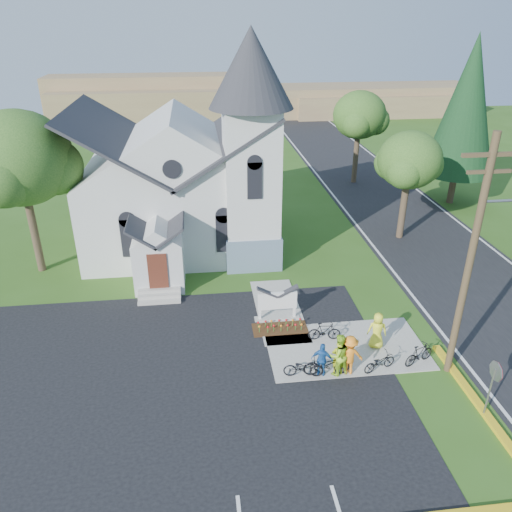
{
  "coord_description": "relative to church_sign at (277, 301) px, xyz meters",
  "views": [
    {
      "loc": [
        -4.71,
        -17.13,
        13.56
      ],
      "look_at": [
        -2.02,
        5.0,
        2.62
      ],
      "focal_mm": 35.0,
      "sensor_mm": 36.0,
      "label": 1
    }
  ],
  "objects": [
    {
      "name": "cyclist_4",
      "position": [
        4.02,
        -2.81,
        -0.11
      ],
      "size": [
        0.95,
        0.74,
        1.73
      ],
      "primitive_type": "imported",
      "rotation": [
        0.0,
        0.0,
        2.9
      ],
      "color": "yellow",
      "rests_on": "sidewalk"
    },
    {
      "name": "church_sign",
      "position": [
        0.0,
        0.0,
        0.0
      ],
      "size": [
        2.2,
        0.4,
        1.7
      ],
      "color": "gray",
      "rests_on": "ground"
    },
    {
      "name": "bike_2",
      "position": [
        1.35,
        -4.4,
        -0.46
      ],
      "size": [
        1.97,
        0.75,
        1.02
      ],
      "primitive_type": "imported",
      "rotation": [
        0.0,
        0.0,
        1.53
      ],
      "color": "black",
      "rests_on": "sidewalk"
    },
    {
      "name": "bike_3",
      "position": [
        5.43,
        -4.17,
        -0.5
      ],
      "size": [
        1.63,
        1.03,
        0.95
      ],
      "primitive_type": "imported",
      "rotation": [
        0.0,
        0.0,
        1.98
      ],
      "color": "black",
      "rests_on": "sidewalk"
    },
    {
      "name": "utility_pole",
      "position": [
        6.56,
        -4.7,
        4.38
      ],
      "size": [
        3.45,
        0.28,
        10.0
      ],
      "color": "#453622",
      "rests_on": "ground"
    },
    {
      "name": "flower_bed",
      "position": [
        0.0,
        -0.9,
        -0.99
      ],
      "size": [
        2.6,
        1.1,
        0.07
      ],
      "primitive_type": "cube",
      "color": "#38220F",
      "rests_on": "ground"
    },
    {
      "name": "bike_4",
      "position": [
        3.61,
        -4.4,
        -0.57
      ],
      "size": [
        1.63,
        1.01,
        0.81
      ],
      "primitive_type": "imported",
      "rotation": [
        0.0,
        0.0,
        1.9
      ],
      "color": "black",
      "rests_on": "sidewalk"
    },
    {
      "name": "cyclist_1",
      "position": [
        1.82,
        -4.4,
        -0.03
      ],
      "size": [
        1.07,
        0.93,
        1.89
      ],
      "primitive_type": "imported",
      "rotation": [
        0.0,
        0.0,
        3.41
      ],
      "color": "#9BD427",
      "rests_on": "sidewalk"
    },
    {
      "name": "bike_1",
      "position": [
        1.85,
        -2.01,
        -0.53
      ],
      "size": [
        1.53,
        0.55,
        0.9
      ],
      "primitive_type": "imported",
      "rotation": [
        0.0,
        0.0,
        1.48
      ],
      "color": "black",
      "rests_on": "sidewalk"
    },
    {
      "name": "tree_road_mid",
      "position": [
        10.2,
        20.8,
        4.75
      ],
      "size": [
        4.4,
        4.4,
        7.8
      ],
      "color": "#3A2D20",
      "rests_on": "ground"
    },
    {
      "name": "stop_sign",
      "position": [
        6.63,
        -7.4,
        0.75
      ],
      "size": [
        0.11,
        0.76,
        2.48
      ],
      "color": "gray",
      "rests_on": "ground"
    },
    {
      "name": "bike_0",
      "position": [
        0.38,
        -4.4,
        -0.55
      ],
      "size": [
        1.71,
        0.8,
        0.86
      ],
      "primitive_type": "imported",
      "rotation": [
        0.0,
        0.0,
        1.43
      ],
      "color": "black",
      "rests_on": "sidewalk"
    },
    {
      "name": "church",
      "position": [
        -4.28,
        9.28,
        4.22
      ],
      "size": [
        12.35,
        12.0,
        13.0
      ],
      "color": "silver",
      "rests_on": "ground"
    },
    {
      "name": "cyclist_3",
      "position": [
        2.28,
        -4.4,
        -0.09
      ],
      "size": [
        1.19,
        0.73,
        1.78
      ],
      "primitive_type": "imported",
      "rotation": [
        0.0,
        0.0,
        3.08
      ],
      "color": "orange",
      "rests_on": "sidewalk"
    },
    {
      "name": "tree_lot_corner",
      "position": [
        -12.8,
        6.8,
        5.58
      ],
      "size": [
        5.6,
        5.6,
        9.15
      ],
      "color": "#3A2D20",
      "rests_on": "ground"
    },
    {
      "name": "ground",
      "position": [
        1.2,
        -3.2,
        -1.03
      ],
      "size": [
        120.0,
        120.0,
        0.0
      ],
      "primitive_type": "plane",
      "color": "#315719",
      "rests_on": "ground"
    },
    {
      "name": "distant_hills",
      "position": [
        4.56,
        53.13,
        1.15
      ],
      "size": [
        61.0,
        10.0,
        5.6
      ],
      "color": "#84694A",
      "rests_on": "ground"
    },
    {
      "name": "parking_lot",
      "position": [
        -5.8,
        -5.2,
        -1.02
      ],
      "size": [
        20.0,
        16.0,
        0.02
      ],
      "primitive_type": "cube",
      "color": "black",
      "rests_on": "ground"
    },
    {
      "name": "tree_road_near",
      "position": [
        9.7,
        8.8,
        4.18
      ],
      "size": [
        4.0,
        4.0,
        7.05
      ],
      "color": "#3A2D20",
      "rests_on": "ground"
    },
    {
      "name": "cyclist_2",
      "position": [
        1.15,
        -4.4,
        -0.21
      ],
      "size": [
        0.97,
        0.68,
        1.52
      ],
      "primitive_type": "imported",
      "rotation": [
        0.0,
        0.0,
        2.75
      ],
      "color": "#215BA6",
      "rests_on": "sidewalk"
    },
    {
      "name": "sidewalk",
      "position": [
        2.7,
        -2.7,
        -1.0
      ],
      "size": [
        7.0,
        4.0,
        0.05
      ],
      "primitive_type": "cube",
      "color": "gray",
      "rests_on": "ground"
    },
    {
      "name": "road",
      "position": [
        11.2,
        11.8,
        -1.02
      ],
      "size": [
        8.0,
        90.0,
        0.02
      ],
      "primitive_type": "cube",
      "color": "black",
      "rests_on": "ground"
    },
    {
      "name": "conifer",
      "position": [
        16.2,
        14.8,
        6.36
      ],
      "size": [
        5.2,
        5.2,
        12.4
      ],
      "color": "#3A2D20",
      "rests_on": "ground"
    },
    {
      "name": "cyclist_0",
      "position": [
        1.84,
        -4.38,
        -0.2
      ],
      "size": [
        0.64,
        0.5,
        1.56
      ],
      "primitive_type": "imported",
      "rotation": [
        0.0,
        0.0,
        2.9
      ],
      "color": "#AEBB16",
      "rests_on": "sidewalk"
    }
  ]
}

